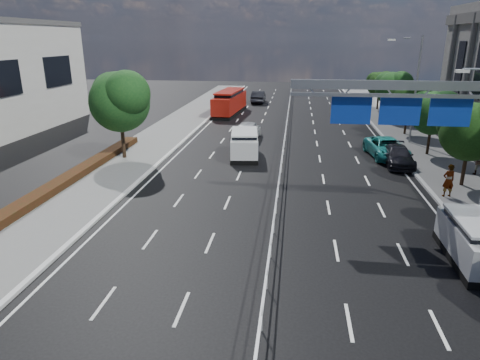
{
  "coord_description": "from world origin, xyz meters",
  "views": [
    {
      "loc": [
        0.77,
        -12.11,
        8.8
      ],
      "look_at": [
        -1.68,
        6.95,
        2.4
      ],
      "focal_mm": 32.0,
      "sensor_mm": 36.0,
      "label": 1
    }
  ],
  "objects_px": {
    "parked_car_teal": "(387,148)",
    "pedestrian_a": "(448,180)",
    "white_minivan": "(244,144)",
    "silver_minivan": "(476,241)",
    "parked_car_dark": "(398,156)",
    "pedestrian_b": "(479,161)",
    "overhead_gantry": "(417,106)",
    "red_bus": "(230,102)",
    "near_car_dark": "(258,97)",
    "near_car_silver": "(248,130)"
  },
  "relations": [
    {
      "from": "silver_minivan",
      "to": "parked_car_dark",
      "type": "bearing_deg",
      "value": 90.71
    },
    {
      "from": "white_minivan",
      "to": "pedestrian_b",
      "type": "relative_size",
      "value": 2.58
    },
    {
      "from": "parked_car_dark",
      "to": "near_car_silver",
      "type": "bearing_deg",
      "value": 150.68
    },
    {
      "from": "parked_car_teal",
      "to": "pedestrian_b",
      "type": "relative_size",
      "value": 2.79
    },
    {
      "from": "white_minivan",
      "to": "red_bus",
      "type": "bearing_deg",
      "value": 95.41
    },
    {
      "from": "pedestrian_b",
      "to": "overhead_gantry",
      "type": "bearing_deg",
      "value": 77.76
    },
    {
      "from": "near_car_silver",
      "to": "near_car_dark",
      "type": "bearing_deg",
      "value": -85.47
    },
    {
      "from": "overhead_gantry",
      "to": "parked_car_teal",
      "type": "relative_size",
      "value": 1.91
    },
    {
      "from": "near_car_silver",
      "to": "white_minivan",
      "type": "bearing_deg",
      "value": 95.38
    },
    {
      "from": "white_minivan",
      "to": "pedestrian_a",
      "type": "xyz_separation_m",
      "value": [
        12.6,
        -7.55,
        0.09
      ]
    },
    {
      "from": "overhead_gantry",
      "to": "near_car_dark",
      "type": "bearing_deg",
      "value": 106.01
    },
    {
      "from": "overhead_gantry",
      "to": "pedestrian_b",
      "type": "distance_m",
      "value": 10.3
    },
    {
      "from": "white_minivan",
      "to": "overhead_gantry",
      "type": "bearing_deg",
      "value": -51.59
    },
    {
      "from": "pedestrian_a",
      "to": "red_bus",
      "type": "bearing_deg",
      "value": -72.34
    },
    {
      "from": "parked_car_teal",
      "to": "near_car_silver",
      "type": "bearing_deg",
      "value": 149.62
    },
    {
      "from": "white_minivan",
      "to": "pedestrian_a",
      "type": "distance_m",
      "value": 14.69
    },
    {
      "from": "red_bus",
      "to": "parked_car_teal",
      "type": "relative_size",
      "value": 1.8
    },
    {
      "from": "silver_minivan",
      "to": "pedestrian_b",
      "type": "relative_size",
      "value": 2.37
    },
    {
      "from": "silver_minivan",
      "to": "parked_car_dark",
      "type": "relative_size",
      "value": 0.97
    },
    {
      "from": "overhead_gantry",
      "to": "pedestrian_a",
      "type": "relative_size",
      "value": 5.34
    },
    {
      "from": "parked_car_teal",
      "to": "red_bus",
      "type": "bearing_deg",
      "value": 122.49
    },
    {
      "from": "silver_minivan",
      "to": "pedestrian_b",
      "type": "distance_m",
      "value": 13.04
    },
    {
      "from": "parked_car_dark",
      "to": "overhead_gantry",
      "type": "bearing_deg",
      "value": -98.53
    },
    {
      "from": "parked_car_dark",
      "to": "pedestrian_a",
      "type": "relative_size",
      "value": 2.44
    },
    {
      "from": "near_car_silver",
      "to": "pedestrian_a",
      "type": "height_order",
      "value": "pedestrian_a"
    },
    {
      "from": "overhead_gantry",
      "to": "pedestrian_b",
      "type": "bearing_deg",
      "value": 47.47
    },
    {
      "from": "red_bus",
      "to": "silver_minivan",
      "type": "height_order",
      "value": "red_bus"
    },
    {
      "from": "near_car_dark",
      "to": "silver_minivan",
      "type": "distance_m",
      "value": 46.22
    },
    {
      "from": "red_bus",
      "to": "pedestrian_a",
      "type": "bearing_deg",
      "value": -53.36
    },
    {
      "from": "near_car_dark",
      "to": "silver_minivan",
      "type": "height_order",
      "value": "silver_minivan"
    },
    {
      "from": "parked_car_teal",
      "to": "pedestrian_a",
      "type": "bearing_deg",
      "value": -86.1
    },
    {
      "from": "near_car_dark",
      "to": "parked_car_teal",
      "type": "height_order",
      "value": "near_car_dark"
    },
    {
      "from": "near_car_silver",
      "to": "pedestrian_a",
      "type": "relative_size",
      "value": 2.61
    },
    {
      "from": "near_car_dark",
      "to": "pedestrian_a",
      "type": "height_order",
      "value": "pedestrian_a"
    },
    {
      "from": "overhead_gantry",
      "to": "pedestrian_a",
      "type": "bearing_deg",
      "value": 37.61
    },
    {
      "from": "overhead_gantry",
      "to": "pedestrian_b",
      "type": "relative_size",
      "value": 5.34
    },
    {
      "from": "overhead_gantry",
      "to": "near_car_silver",
      "type": "bearing_deg",
      "value": 122.51
    },
    {
      "from": "red_bus",
      "to": "near_car_dark",
      "type": "bearing_deg",
      "value": 79.89
    },
    {
      "from": "white_minivan",
      "to": "silver_minivan",
      "type": "height_order",
      "value": "white_minivan"
    },
    {
      "from": "overhead_gantry",
      "to": "red_bus",
      "type": "relative_size",
      "value": 1.06
    },
    {
      "from": "overhead_gantry",
      "to": "parked_car_teal",
      "type": "xyz_separation_m",
      "value": [
        1.16,
        11.0,
        -4.86
      ]
    },
    {
      "from": "white_minivan",
      "to": "parked_car_teal",
      "type": "relative_size",
      "value": 0.92
    },
    {
      "from": "overhead_gantry",
      "to": "parked_car_dark",
      "type": "height_order",
      "value": "overhead_gantry"
    },
    {
      "from": "silver_minivan",
      "to": "pedestrian_a",
      "type": "xyz_separation_m",
      "value": [
        1.3,
        7.54,
        0.17
      ]
    },
    {
      "from": "red_bus",
      "to": "pedestrian_b",
      "type": "relative_size",
      "value": 5.02
    },
    {
      "from": "red_bus",
      "to": "pedestrian_b",
      "type": "height_order",
      "value": "red_bus"
    },
    {
      "from": "red_bus",
      "to": "parked_car_dark",
      "type": "height_order",
      "value": "red_bus"
    },
    {
      "from": "red_bus",
      "to": "pedestrian_b",
      "type": "bearing_deg",
      "value": -43.18
    },
    {
      "from": "white_minivan",
      "to": "parked_car_dark",
      "type": "xyz_separation_m",
      "value": [
        11.3,
        -0.81,
        -0.33
      ]
    },
    {
      "from": "red_bus",
      "to": "pedestrian_a",
      "type": "height_order",
      "value": "red_bus"
    }
  ]
}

